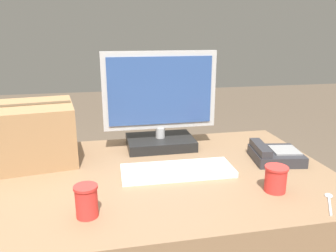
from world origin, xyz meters
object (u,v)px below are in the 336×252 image
Objects in this scene: keyboard at (177,170)px; cardboard_box at (23,134)px; paper_cup_right at (276,179)px; spoon at (329,200)px; monitor at (160,109)px; paper_cup_left at (87,201)px; desk_phone at (274,154)px.

cardboard_box is at bearing 158.70° from keyboard.
spoon is at bearing -33.79° from paper_cup_right.
monitor reaches higher than paper_cup_left.
monitor is 0.67m from paper_cup_left.
desk_phone is 0.84m from paper_cup_left.
monitor is at bearing 5.84° from cardboard_box.
cardboard_box reaches higher than paper_cup_left.
desk_phone is 2.24× the size of paper_cup_left.
monitor is 1.15× the size of cardboard_box.
keyboard is 4.82× the size of paper_cup_right.
cardboard_box reaches higher than spoon.
paper_cup_left reaches higher than keyboard.
desk_phone is at bearing 20.91° from paper_cup_left.
paper_cup_left reaches higher than paper_cup_right.
keyboard is 0.44m from desk_phone.
keyboard is 0.54m from spoon.
paper_cup_left reaches higher than desk_phone.
spoon is (0.00, -0.36, -0.03)m from desk_phone.
paper_cup_right is (-0.14, -0.26, 0.02)m from desk_phone.
paper_cup_left is at bearing 119.51° from spoon.
paper_cup_right is at bearing -59.39° from monitor.
monitor is 0.63m from paper_cup_right.
keyboard is 0.37m from paper_cup_right.
monitor is 5.25× the size of paper_cup_left.
monitor is 0.61m from cardboard_box.
keyboard is at bearing 36.51° from paper_cup_left.
cardboard_box is at bearing 152.89° from paper_cup_right.
cardboard_box is at bearing 95.80° from spoon.
desk_phone reaches higher than keyboard.
paper_cup_left reaches higher than spoon.
desk_phone is at bearing -30.64° from monitor.
keyboard is 3.20× the size of spoon.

